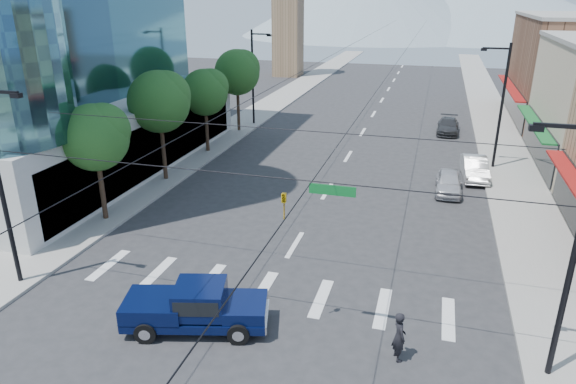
% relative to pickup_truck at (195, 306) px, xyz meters
% --- Properties ---
extents(ground, '(160.00, 160.00, 0.00)m').
position_rel_pickup_truck_xyz_m(ground, '(1.81, 1.82, -0.97)').
color(ground, '#28282B').
rests_on(ground, ground).
extents(sidewalk_left, '(4.00, 120.00, 0.15)m').
position_rel_pickup_truck_xyz_m(sidewalk_left, '(-10.19, 41.82, -0.90)').
color(sidewalk_left, gray).
rests_on(sidewalk_left, ground).
extents(sidewalk_right, '(4.00, 120.00, 0.15)m').
position_rel_pickup_truck_xyz_m(sidewalk_right, '(13.81, 41.82, -0.90)').
color(sidewalk_right, gray).
rests_on(sidewalk_right, ground).
extents(clock_tower, '(4.80, 4.80, 20.40)m').
position_rel_pickup_truck_xyz_m(clock_tower, '(-14.69, 63.82, 9.67)').
color(clock_tower, '#8C6B4C').
rests_on(clock_tower, ground).
extents(mountain_right, '(90.00, 90.00, 18.00)m').
position_rel_pickup_truck_xyz_m(mountain_right, '(21.81, 161.82, 8.03)').
color(mountain_right, gray).
rests_on(mountain_right, ground).
extents(tree_near, '(3.65, 3.64, 6.71)m').
position_rel_pickup_truck_xyz_m(tree_near, '(-9.26, 7.92, 4.02)').
color(tree_near, black).
rests_on(tree_near, ground).
extents(tree_midnear, '(4.09, 4.09, 7.52)m').
position_rel_pickup_truck_xyz_m(tree_midnear, '(-9.26, 14.92, 4.62)').
color(tree_midnear, black).
rests_on(tree_midnear, ground).
extents(tree_midfar, '(3.65, 3.64, 6.71)m').
position_rel_pickup_truck_xyz_m(tree_midfar, '(-9.26, 21.92, 4.02)').
color(tree_midfar, black).
rests_on(tree_midfar, ground).
extents(tree_far, '(4.09, 4.09, 7.52)m').
position_rel_pickup_truck_xyz_m(tree_far, '(-9.26, 28.92, 4.62)').
color(tree_far, black).
rests_on(tree_far, ground).
extents(signal_rig, '(21.80, 0.20, 9.00)m').
position_rel_pickup_truck_xyz_m(signal_rig, '(2.00, 0.82, 3.67)').
color(signal_rig, black).
rests_on(signal_rig, ground).
extents(lamp_pole_nw, '(2.00, 0.25, 9.00)m').
position_rel_pickup_truck_xyz_m(lamp_pole_nw, '(-8.86, 31.82, 3.97)').
color(lamp_pole_nw, black).
rests_on(lamp_pole_nw, ground).
extents(lamp_pole_ne, '(2.00, 0.25, 9.00)m').
position_rel_pickup_truck_xyz_m(lamp_pole_ne, '(12.47, 23.82, 3.97)').
color(lamp_pole_ne, black).
rests_on(lamp_pole_ne, ground).
extents(pickup_truck, '(5.83, 3.29, 1.87)m').
position_rel_pickup_truck_xyz_m(pickup_truck, '(0.00, 0.00, 0.00)').
color(pickup_truck, '#071139').
rests_on(pickup_truck, ground).
extents(pedestrian, '(0.70, 0.81, 1.89)m').
position_rel_pickup_truck_xyz_m(pedestrian, '(7.64, 0.32, -0.03)').
color(pedestrian, black).
rests_on(pedestrian, ground).
extents(parked_car_near, '(1.67, 4.09, 1.39)m').
position_rel_pickup_truck_xyz_m(parked_car_near, '(9.41, 17.79, -0.28)').
color(parked_car_near, silver).
rests_on(parked_car_near, ground).
extents(parked_car_mid, '(1.91, 4.66, 1.50)m').
position_rel_pickup_truck_xyz_m(parked_car_mid, '(11.15, 21.15, -0.22)').
color(parked_car_mid, silver).
rests_on(parked_car_mid, ground).
extents(parked_car_far, '(2.04, 4.72, 1.35)m').
position_rel_pickup_truck_xyz_m(parked_car_far, '(9.41, 33.66, -0.30)').
color(parked_car_far, '#343437').
rests_on(parked_car_far, ground).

